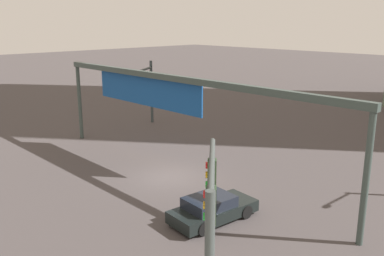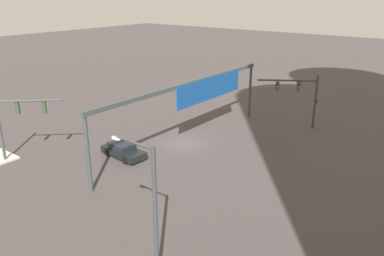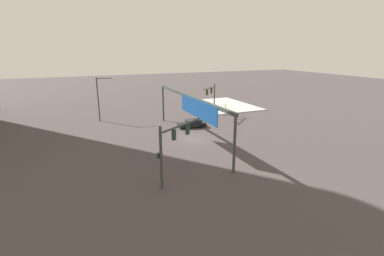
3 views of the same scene
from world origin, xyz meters
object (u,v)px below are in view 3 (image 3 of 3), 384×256
(streetlamp_curved_arm, at_px, (100,96))
(sedan_car_approaching, at_px, (192,124))
(traffic_signal_opposite_side, at_px, (212,94))
(fire_hydrant_on_curb, at_px, (225,106))
(traffic_signal_near_corner, at_px, (172,143))

(streetlamp_curved_arm, distance_m, sedan_car_approaching, 16.05)
(traffic_signal_opposite_side, relative_size, fire_hydrant_on_curb, 7.92)
(sedan_car_approaching, bearing_deg, streetlamp_curved_arm, -32.36)
(traffic_signal_near_corner, bearing_deg, sedan_car_approaching, 28.21)
(streetlamp_curved_arm, bearing_deg, fire_hydrant_on_curb, 5.35)
(traffic_signal_near_corner, distance_m, fire_hydrant_on_curb, 34.26)
(traffic_signal_opposite_side, xyz_separation_m, sedan_car_approaching, (-5.69, 6.17, -3.33))
(traffic_signal_opposite_side, xyz_separation_m, fire_hydrant_on_curb, (5.00, -5.70, -3.42))
(fire_hydrant_on_curb, bearing_deg, sedan_car_approaching, 132.02)
(traffic_signal_opposite_side, relative_size, sedan_car_approaching, 1.29)
(sedan_car_approaching, xyz_separation_m, fire_hydrant_on_curb, (10.70, -11.87, -0.09))
(streetlamp_curved_arm, relative_size, sedan_car_approaching, 1.65)
(streetlamp_curved_arm, relative_size, fire_hydrant_on_curb, 10.13)
(streetlamp_curved_arm, bearing_deg, traffic_signal_opposite_side, -9.15)
(streetlamp_curved_arm, distance_m, fire_hydrant_on_curb, 24.53)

